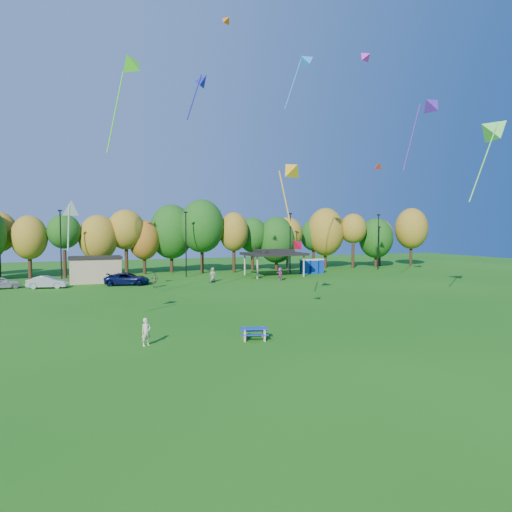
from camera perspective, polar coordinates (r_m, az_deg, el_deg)
name	(u,v)px	position (r m, az deg, el deg)	size (l,w,h in m)	color
ground	(308,348)	(26.27, 6.53, -11.35)	(160.00, 160.00, 0.00)	#19600F
tree_line	(157,234)	(68.84, -12.22, 2.67)	(93.57, 10.55, 11.15)	black
lamp_posts	(186,242)	(64.01, -8.75, 1.76)	(64.50, 0.25, 9.09)	black
utility_building	(95,269)	(60.69, -19.43, -1.57)	(6.30, 4.30, 3.25)	tan
pavilion	(274,253)	(64.94, 2.24, 0.34)	(8.20, 6.20, 3.77)	tan
porta_potties	(312,266)	(69.10, 7.06, -1.27)	(3.75, 1.73, 2.18)	#0C33A5
picnic_table	(254,333)	(27.95, -0.24, -9.56)	(1.94, 1.76, 0.70)	tan
kite_flyer	(146,332)	(27.12, -13.57, -9.21)	(0.58, 0.38, 1.60)	beige
car_a	(1,283)	(58.31, -29.26, -2.94)	(1.63, 4.05, 1.38)	#B8B8B8
car_b	(47,282)	(56.66, -24.65, -2.98)	(1.48, 4.25, 1.40)	#A7A8AD
car_c	(127,279)	(56.54, -15.80, -2.78)	(2.42, 5.24, 1.46)	#0A1441
car_d	(128,278)	(57.25, -15.65, -2.71)	(2.01, 4.95, 1.44)	black
far_person_0	(213,275)	(57.95, -5.44, -2.34)	(0.89, 0.58, 1.83)	#77885D
far_person_3	(155,280)	(53.22, -12.52, -2.99)	(0.98, 0.41, 1.68)	#526B41
far_person_4	(280,274)	(59.43, 3.04, -2.24)	(1.58, 0.50, 1.71)	#AB4784
kite_0	(203,80)	(43.63, -6.68, 20.97)	(2.59, 2.13, 4.49)	navy
kite_3	(296,243)	(35.26, 5.08, 1.57)	(1.51, 1.35, 1.26)	red
kite_4	(309,60)	(54.02, 6.58, 23.15)	(3.92, 1.69, 6.54)	#278EF9
kite_7	(225,20)	(51.06, -3.90, 27.36)	(1.38, 1.52, 1.25)	#FF5E0D
kite_8	(290,169)	(37.48, 4.22, 10.79)	(1.92, 3.53, 5.67)	#FFAE1A
kite_9	(364,56)	(50.03, 13.34, 23.18)	(1.52, 1.77, 1.50)	#E726D2
kite_10	(134,64)	(36.92, -15.04, 22.14)	(3.25, 4.01, 7.49)	#46D91C
kite_11	(433,104)	(55.60, 21.27, 17.26)	(5.26, 2.63, 8.74)	#5A21B1
kite_12	(498,128)	(45.68, 27.98, 13.96)	(5.04, 2.95, 8.03)	#66E350
kite_14	(71,207)	(30.92, -22.17, 5.71)	(1.36, 2.30, 3.54)	silver
kite_15	(379,165)	(62.94, 15.08, 10.91)	(1.52, 1.69, 1.42)	red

